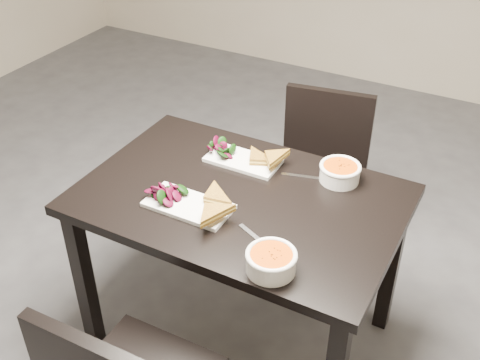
{
  "coord_description": "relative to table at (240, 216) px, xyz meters",
  "views": [
    {
      "loc": [
        1.34,
        -1.86,
        2.06
      ],
      "look_at": [
        0.5,
        -0.29,
        0.82
      ],
      "focal_mm": 44.09,
      "sensor_mm": 36.0,
      "label": 1
    }
  ],
  "objects": [
    {
      "name": "plate_near",
      "position": [
        -0.13,
        -0.15,
        0.11
      ],
      "size": [
        0.32,
        0.16,
        0.02
      ],
      "primitive_type": "cube",
      "color": "white",
      "rests_on": "table"
    },
    {
      "name": "soup_bowl_far",
      "position": [
        0.29,
        0.27,
        0.14
      ],
      "size": [
        0.16,
        0.16,
        0.07
      ],
      "color": "white",
      "rests_on": "table"
    },
    {
      "name": "cutlery_far",
      "position": [
        0.16,
        0.23,
        0.1
      ],
      "size": [
        0.18,
        0.06,
        0.0
      ],
      "primitive_type": "cube",
      "rotation": [
        0.0,
        0.0,
        0.26
      ],
      "color": "silver",
      "rests_on": "table"
    },
    {
      "name": "salad_near",
      "position": [
        -0.23,
        -0.15,
        0.14
      ],
      "size": [
        0.1,
        0.09,
        0.04
      ],
      "primitive_type": null,
      "color": "black",
      "rests_on": "plate_near"
    },
    {
      "name": "cutlery_near",
      "position": [
        0.17,
        -0.19,
        0.1
      ],
      "size": [
        0.17,
        0.09,
        0.0
      ],
      "primitive_type": "cube",
      "rotation": [
        0.0,
        0.0,
        -0.42
      ],
      "color": "silver",
      "rests_on": "table"
    },
    {
      "name": "plate_far",
      "position": [
        -0.1,
        0.21,
        0.11
      ],
      "size": [
        0.3,
        0.15,
        0.01
      ],
      "primitive_type": "cube",
      "color": "white",
      "rests_on": "table"
    },
    {
      "name": "ground",
      "position": [
        -0.5,
        0.29,
        -0.65
      ],
      "size": [
        5.0,
        5.0,
        0.0
      ],
      "primitive_type": "plane",
      "color": "#47474C",
      "rests_on": "ground"
    },
    {
      "name": "table",
      "position": [
        0.0,
        0.0,
        0.0
      ],
      "size": [
        1.2,
        0.8,
        0.75
      ],
      "color": "black",
      "rests_on": "ground"
    },
    {
      "name": "salad_far",
      "position": [
        -0.2,
        0.21,
        0.13
      ],
      "size": [
        0.09,
        0.08,
        0.04
      ],
      "primitive_type": null,
      "color": "black",
      "rests_on": "plate_far"
    },
    {
      "name": "soup_bowl_near",
      "position": [
        0.28,
        -0.31,
        0.14
      ],
      "size": [
        0.17,
        0.17,
        0.07
      ],
      "color": "white",
      "rests_on": "table"
    },
    {
      "name": "sandwich_near",
      "position": [
        -0.07,
        -0.14,
        0.14
      ],
      "size": [
        0.18,
        0.14,
        0.05
      ],
      "primitive_type": null,
      "rotation": [
        0.0,
        0.0,
        0.15
      ],
      "color": "#AA7C23",
      "rests_on": "plate_near"
    },
    {
      "name": "sandwich_far",
      "position": [
        -0.03,
        0.19,
        0.14
      ],
      "size": [
        0.18,
        0.16,
        0.05
      ],
      "primitive_type": null,
      "rotation": [
        0.0,
        0.0,
        0.41
      ],
      "color": "#AA7C23",
      "rests_on": "plate_far"
    },
    {
      "name": "chair_far",
      "position": [
        0.07,
        0.69,
        -0.17
      ],
      "size": [
        0.48,
        0.48,
        0.85
      ],
      "rotation": [
        0.0,
        0.0,
        0.16
      ],
      "color": "black",
      "rests_on": "ground"
    }
  ]
}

